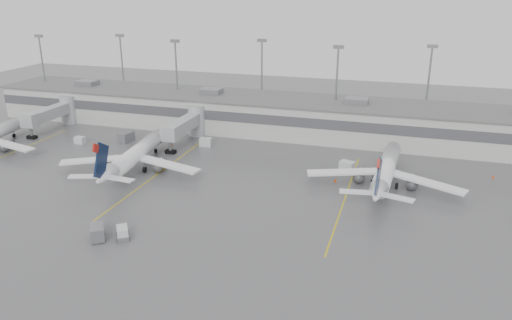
% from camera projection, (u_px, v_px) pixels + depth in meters
% --- Properties ---
extents(ground, '(260.00, 260.00, 0.00)m').
position_uv_depth(ground, '(189.00, 252.00, 66.33)').
color(ground, '#505052').
rests_on(ground, ground).
extents(terminal, '(152.00, 17.00, 9.45)m').
position_uv_depth(terminal, '(291.00, 116.00, 117.05)').
color(terminal, '#B3B3AE').
rests_on(terminal, ground).
extents(light_masts, '(142.40, 8.00, 20.60)m').
position_uv_depth(light_masts, '(297.00, 78.00, 119.58)').
color(light_masts, gray).
rests_on(light_masts, ground).
extents(jet_bridge_left, '(4.00, 17.20, 7.00)m').
position_uv_depth(jet_bridge_left, '(58.00, 112.00, 121.56)').
color(jet_bridge_left, gray).
rests_on(jet_bridge_left, ground).
extents(jet_bridge_right, '(4.00, 17.20, 7.00)m').
position_uv_depth(jet_bridge_right, '(189.00, 124.00, 111.83)').
color(jet_bridge_right, gray).
rests_on(jet_bridge_right, ground).
extents(stand_markings, '(105.25, 40.00, 0.01)m').
position_uv_depth(stand_markings, '(246.00, 186.00, 87.91)').
color(stand_markings, gold).
rests_on(stand_markings, ground).
extents(jet_mid_left, '(27.25, 30.70, 9.95)m').
position_uv_depth(jet_mid_left, '(134.00, 155.00, 93.78)').
color(jet_mid_left, white).
rests_on(jet_mid_left, ground).
extents(jet_mid_right, '(27.07, 30.39, 9.83)m').
position_uv_depth(jet_mid_right, '(386.00, 170.00, 86.65)').
color(jet_mid_right, white).
rests_on(jet_mid_right, ground).
extents(baggage_tug, '(2.90, 3.16, 1.74)m').
position_uv_depth(baggage_tug, '(123.00, 234.00, 69.65)').
color(baggage_tug, silver).
rests_on(baggage_tug, ground).
extents(baggage_cart, '(3.26, 3.60, 2.02)m').
position_uv_depth(baggage_cart, '(98.00, 232.00, 69.34)').
color(baggage_cart, slate).
rests_on(baggage_cart, ground).
extents(gse_uld_a, '(2.21, 1.52, 1.53)m').
position_uv_depth(gse_uld_a, '(80.00, 140.00, 110.48)').
color(gse_uld_a, silver).
rests_on(gse_uld_a, ground).
extents(gse_uld_b, '(2.73, 2.01, 1.79)m').
position_uv_depth(gse_uld_b, '(206.00, 142.00, 108.73)').
color(gse_uld_b, silver).
rests_on(gse_uld_b, ground).
extents(gse_uld_c, '(3.11, 2.54, 1.90)m').
position_uv_depth(gse_uld_c, '(347.00, 166.00, 94.39)').
color(gse_uld_c, silver).
rests_on(gse_uld_c, ground).
extents(gse_loader, '(2.66, 3.75, 2.16)m').
position_uv_depth(gse_loader, '(126.00, 137.00, 111.61)').
color(gse_loader, slate).
rests_on(gse_loader, ground).
extents(cone_a, '(0.46, 0.46, 0.73)m').
position_uv_depth(cone_a, '(10.00, 141.00, 111.13)').
color(cone_a, '#FE3C05').
rests_on(cone_a, ground).
extents(cone_b, '(0.48, 0.48, 0.76)m').
position_uv_depth(cone_b, '(172.00, 144.00, 109.06)').
color(cone_b, '#FE3C05').
rests_on(cone_b, ground).
extents(cone_c, '(0.46, 0.46, 0.72)m').
position_uv_depth(cone_c, '(335.00, 180.00, 89.39)').
color(cone_c, '#FE3C05').
rests_on(cone_c, ground).
extents(cone_d, '(0.43, 0.43, 0.69)m').
position_uv_depth(cone_d, '(493.00, 176.00, 91.06)').
color(cone_d, '#FE3C05').
rests_on(cone_d, ground).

